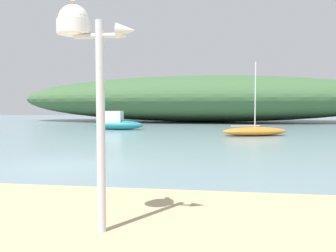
# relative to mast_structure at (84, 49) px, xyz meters

# --- Properties ---
(ground_plane) EXTENTS (120.00, 120.00, 0.00)m
(ground_plane) POSITION_rel_mast_structure_xyz_m (-3.24, 6.03, -2.72)
(ground_plane) COLOR gray
(distant_hill) EXTENTS (47.54, 15.35, 5.76)m
(distant_hill) POSITION_rel_mast_structure_xyz_m (-0.14, 39.23, 0.16)
(distant_hill) COLOR #3D6038
(distant_hill) RESTS_ON ground
(mast_structure) EXTENTS (1.09, 0.46, 3.12)m
(mast_structure) POSITION_rel_mast_structure_xyz_m (0.00, 0.00, 0.00)
(mast_structure) COLOR silver
(mast_structure) RESTS_ON beach_sand
(sailboat_far_left) EXTENTS (4.59, 2.66, 4.85)m
(sailboat_far_left) POSITION_rel_mast_structure_xyz_m (4.18, 18.63, -2.42)
(sailboat_far_left) COLOR orange
(sailboat_far_left) RESTS_ON ground
(motorboat_east_reach) EXTENTS (4.18, 1.29, 1.55)m
(motorboat_east_reach) POSITION_rel_mast_structure_xyz_m (-6.54, 22.94, -2.16)
(motorboat_east_reach) COLOR teal
(motorboat_east_reach) RESTS_ON ground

